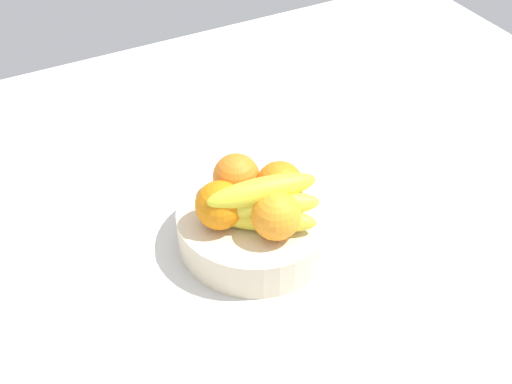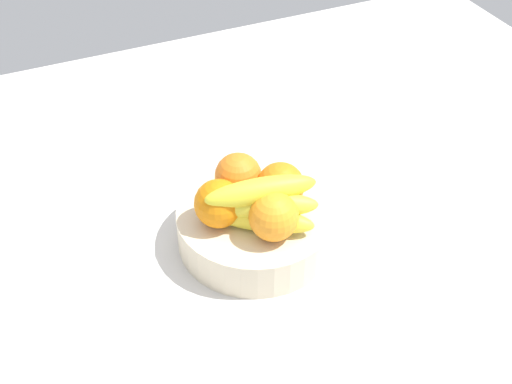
{
  "view_description": "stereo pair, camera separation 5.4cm",
  "coord_description": "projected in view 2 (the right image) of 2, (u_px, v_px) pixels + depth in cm",
  "views": [
    {
      "loc": [
        33.95,
        69.05,
        76.84
      ],
      "look_at": [
        -2.3,
        0.11,
        10.39
      ],
      "focal_mm": 47.36,
      "sensor_mm": 36.0,
      "label": 1
    },
    {
      "loc": [
        29.09,
        71.39,
        76.84
      ],
      "look_at": [
        -2.3,
        0.11,
        10.39
      ],
      "focal_mm": 47.36,
      "sensor_mm": 36.0,
      "label": 2
    }
  ],
  "objects": [
    {
      "name": "ground_plane",
      "position": [
        243.0,
        251.0,
        1.09
      ],
      "size": [
        180.0,
        140.0,
        3.0
      ],
      "primitive_type": "cube",
      "color": "silver"
    },
    {
      "name": "fruit_bowl",
      "position": [
        256.0,
        226.0,
        1.07
      ],
      "size": [
        24.91,
        24.91,
        6.39
      ],
      "primitive_type": "cylinder",
      "color": "beige",
      "rests_on": "ground_plane"
    },
    {
      "name": "orange_front_left",
      "position": [
        238.0,
        176.0,
        1.06
      ],
      "size": [
        7.45,
        7.45,
        7.45
      ],
      "primitive_type": "sphere",
      "color": "orange",
      "rests_on": "fruit_bowl"
    },
    {
      "name": "orange_front_right",
      "position": [
        218.0,
        202.0,
        1.01
      ],
      "size": [
        7.45,
        7.45,
        7.45
      ],
      "primitive_type": "sphere",
      "color": "orange",
      "rests_on": "fruit_bowl"
    },
    {
      "name": "orange_center",
      "position": [
        274.0,
        216.0,
        0.99
      ],
      "size": [
        7.45,
        7.45,
        7.45
      ],
      "primitive_type": "sphere",
      "color": "orange",
      "rests_on": "fruit_bowl"
    },
    {
      "name": "orange_back_left",
      "position": [
        281.0,
        186.0,
        1.04
      ],
      "size": [
        7.45,
        7.45,
        7.45
      ],
      "primitive_type": "sphere",
      "color": "orange",
      "rests_on": "fruit_bowl"
    },
    {
      "name": "banana_bunch",
      "position": [
        260.0,
        205.0,
        1.0
      ],
      "size": [
        17.52,
        13.28,
        8.4
      ],
      "color": "yellow",
      "rests_on": "fruit_bowl"
    }
  ]
}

